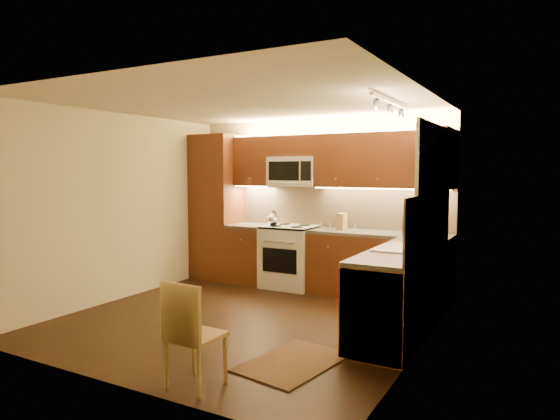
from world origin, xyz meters
The scene contains 37 objects.
floor centered at (0.00, 0.00, 0.00)m, with size 4.00×4.00×0.01m, color black.
ceiling centered at (0.00, 0.00, 2.50)m, with size 4.00×4.00×0.01m, color beige.
wall_back centered at (0.00, 2.00, 1.25)m, with size 4.00×0.01×2.50m, color beige.
wall_front centered at (0.00, -2.00, 1.25)m, with size 4.00×0.01×2.50m, color beige.
wall_left centered at (-2.00, 0.00, 1.25)m, with size 0.01×4.00×2.50m, color beige.
wall_right centered at (2.00, 0.00, 1.25)m, with size 0.01×4.00×2.50m, color beige.
pantry centered at (-1.65, 1.70, 1.15)m, with size 0.70×0.60×2.30m, color #4A2410.
base_cab_back_left centered at (-0.99, 1.70, 0.43)m, with size 0.62×0.60×0.86m, color #4A2410.
counter_back_left centered at (-0.99, 1.70, 0.88)m, with size 0.62×0.60×0.04m, color #393734.
base_cab_back_right centered at (1.04, 1.70, 0.43)m, with size 1.92×0.60×0.86m, color #4A2410.
counter_back_right centered at (1.04, 1.70, 0.88)m, with size 1.92×0.60×0.04m, color #393734.
base_cab_right centered at (1.70, 0.40, 0.43)m, with size 0.60×2.00×0.86m, color #4A2410.
counter_right centered at (1.70, 0.40, 0.88)m, with size 0.60×2.00×0.04m, color #393734.
dishwasher centered at (1.70, -0.30, 0.43)m, with size 0.58×0.60×0.84m, color silver.
backsplash_back centered at (0.35, 1.99, 1.20)m, with size 3.30×0.02×0.60m, color #A17E62.
backsplash_right centered at (1.99, 0.40, 1.20)m, with size 0.02×2.00×0.60m, color #A17E62.
upper_cab_back_left centered at (-0.99, 1.82, 1.88)m, with size 0.62×0.35×0.75m, color #4A2410.
upper_cab_back_right centered at (1.04, 1.82, 1.88)m, with size 1.92×0.35×0.75m, color #4A2410.
upper_cab_bridge centered at (-0.30, 1.82, 2.09)m, with size 0.76×0.35×0.31m, color #4A2410.
upper_cab_right_corner centered at (1.82, 1.40, 1.88)m, with size 0.35×0.50×0.75m, color #4A2410.
stove centered at (-0.30, 1.68, 0.46)m, with size 0.76×0.65×0.92m, color silver, non-canonical shape.
microwave centered at (-0.30, 1.81, 1.72)m, with size 0.76×0.38×0.44m, color silver, non-canonical shape.
window_frame centered at (1.99, 0.55, 1.60)m, with size 0.03×1.44×1.24m, color silver.
window_blinds centered at (1.97, 0.55, 1.60)m, with size 0.02×1.36×1.16m, color silver.
sink centered at (1.70, 0.55, 0.98)m, with size 0.52×0.86×0.15m, color silver, non-canonical shape.
faucet centered at (1.88, 0.55, 1.05)m, with size 0.20×0.04×0.30m, color silver, non-canonical shape.
track_light_bar centered at (1.55, 0.40, 2.46)m, with size 0.04×1.20×0.03m, color silver.
kettle centered at (-0.54, 1.57, 1.03)m, with size 0.19×0.19×0.22m, color silver, non-canonical shape.
toaster_oven centered at (1.58, 1.75, 1.02)m, with size 0.39×0.29×0.24m, color silver.
knife_block centered at (0.47, 1.78, 1.02)m, with size 0.10×0.17×0.23m, color #9D7947.
spice_jar_a centered at (0.14, 1.83, 0.95)m, with size 0.04×0.04×0.09m, color silver.
spice_jar_b centered at (0.36, 1.93, 0.95)m, with size 0.04×0.04×0.09m, color brown.
spice_jar_c centered at (0.62, 1.94, 0.95)m, with size 0.05×0.05×0.09m, color silver.
spice_jar_d centered at (0.25, 1.87, 0.95)m, with size 0.04×0.04×0.10m, color brown.
soap_bottle centered at (1.79, 0.79, 0.99)m, with size 0.08×0.09×0.19m, color #B2B3B6.
rug centered at (1.09, -0.90, 0.01)m, with size 0.67×1.00×0.01m, color black.
dining_chair centered at (0.62, -1.70, 0.44)m, with size 0.39×0.39×0.87m, color #9D7947, non-canonical shape.
Camera 1 is at (3.08, -4.74, 1.73)m, focal length 31.66 mm.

